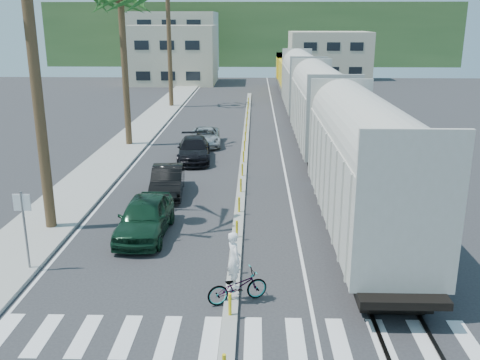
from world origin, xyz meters
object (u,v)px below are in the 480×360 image
Objects in this scene: street_sign at (24,220)px; car_lead at (145,217)px; cyclist at (237,280)px; car_second at (168,181)px.

car_lead is (3.48, 3.44, -1.15)m from street_sign.
street_sign is 0.62× the size of car_lead.
cyclist is (3.98, -5.37, -0.08)m from car_lead.
car_lead is 5.50m from car_second.
street_sign is at bearing -116.43° from car_second.
street_sign is 7.80m from cyclist.
car_lead is 1.95× the size of cyclist.
street_sign reaches higher than car_lead.
car_lead is 6.68m from cyclist.
street_sign is at bearing 53.11° from cyclist.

